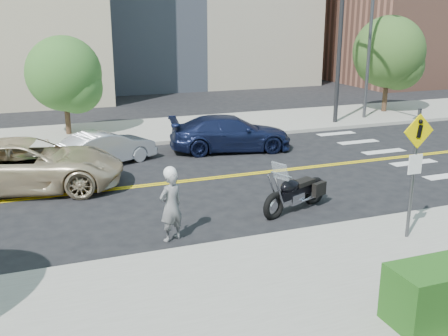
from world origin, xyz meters
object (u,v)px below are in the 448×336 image
motorcycle (296,184)px  suv (28,165)px  motorcyclist (171,204)px  pedestrian_sign (415,161)px  parked_car_blue (230,133)px  parked_car_silver (105,148)px

motorcycle → suv: size_ratio=0.43×
motorcycle → motorcyclist: bearing=167.8°
motorcycle → suv: (-6.68, 4.37, 0.04)m
motorcyclist → motorcycle: 3.72m
pedestrian_sign → parked_car_blue: 9.61m
pedestrian_sign → suv: (-8.10, 7.17, -1.18)m
motorcyclist → parked_car_blue: (4.37, 7.42, -0.22)m
motorcycle → parked_car_silver: (-4.12, 6.37, -0.14)m
motorcycle → parked_car_silver: motorcycle is taller
parked_car_blue → motorcyclist: bearing=159.9°
parked_car_blue → parked_car_silver: bearing=104.2°
motorcycle → suv: bearing=123.3°
parked_car_blue → pedestrian_sign: bearing=-165.4°
motorcycle → parked_car_silver: size_ratio=0.67×
motorcycle → parked_car_blue: size_ratio=0.51×
motorcyclist → parked_car_silver: (-0.47, 7.10, -0.30)m
motorcyclist → motorcycle: bearing=168.4°
suv → parked_car_silver: bearing=-40.6°
motorcyclist → motorcycle: size_ratio=0.75×
motorcycle → parked_car_blue: (0.72, 6.69, -0.05)m
motorcyclist → parked_car_silver: 7.13m
pedestrian_sign → parked_car_silver: pedestrian_sign is taller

